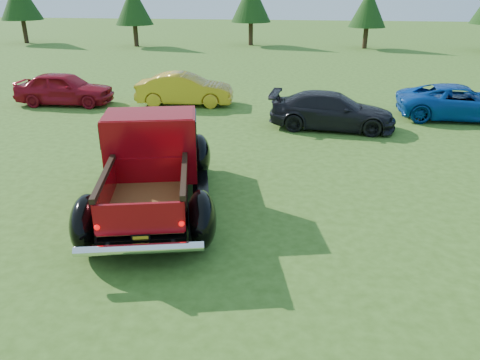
% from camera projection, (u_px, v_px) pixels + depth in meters
% --- Properties ---
extents(ground, '(120.00, 120.00, 0.00)m').
position_uv_depth(ground, '(234.00, 229.00, 9.62)').
color(ground, '#385919').
rests_on(ground, ground).
extents(tree_west, '(2.94, 2.94, 4.60)m').
position_uv_depth(tree_west, '(133.00, 5.00, 36.34)').
color(tree_west, '#332114').
rests_on(tree_west, ground).
extents(tree_mid_left, '(3.20, 3.20, 5.00)m').
position_uv_depth(tree_mid_left, '(251.00, 1.00, 37.00)').
color(tree_mid_left, '#332114').
rests_on(tree_mid_left, ground).
extents(tree_mid_right, '(2.82, 2.82, 4.40)m').
position_uv_depth(tree_mid_right, '(368.00, 8.00, 35.18)').
color(tree_mid_right, '#332114').
rests_on(tree_mid_right, ground).
extents(pickup_truck, '(3.59, 5.88, 2.07)m').
position_uv_depth(pickup_truck, '(153.00, 160.00, 10.59)').
color(pickup_truck, black).
rests_on(pickup_truck, ground).
extents(show_car_red, '(3.99, 1.71, 1.34)m').
position_uv_depth(show_car_red, '(64.00, 88.00, 19.29)').
color(show_car_red, maroon).
rests_on(show_car_red, ground).
extents(show_car_yellow, '(4.03, 1.68, 1.29)m').
position_uv_depth(show_car_yellow, '(185.00, 89.00, 19.24)').
color(show_car_yellow, gold).
rests_on(show_car_yellow, ground).
extents(show_car_grey, '(4.42, 2.12, 1.24)m').
position_uv_depth(show_car_grey, '(332.00, 111.00, 16.10)').
color(show_car_grey, black).
rests_on(show_car_grey, ground).
extents(show_car_blue, '(4.50, 2.12, 1.24)m').
position_uv_depth(show_car_blue, '(460.00, 102.00, 17.25)').
color(show_car_blue, '#0E429B').
rests_on(show_car_blue, ground).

